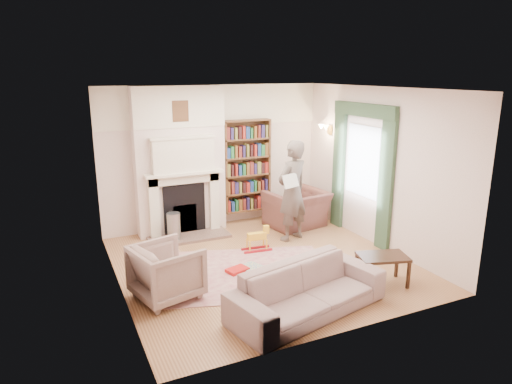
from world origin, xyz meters
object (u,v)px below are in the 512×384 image
armchair_reading (297,209)px  coffee_table (382,270)px  rocking_horse (257,239)px  armchair_left (167,272)px  sofa (308,290)px  man_reading (292,191)px  bookcase (246,166)px  paraffin_heater (174,227)px

armchair_reading → coffee_table: 2.80m
rocking_horse → armchair_left: bearing=-145.4°
armchair_reading → sofa: size_ratio=0.52×
armchair_reading → armchair_left: 3.64m
armchair_left → man_reading: man_reading is taller
bookcase → rocking_horse: bookcase is taller
armchair_left → man_reading: (2.67, 1.27, 0.55)m
armchair_reading → armchair_left: size_ratio=1.31×
bookcase → sofa: size_ratio=0.86×
bookcase → armchair_left: size_ratio=2.19×
armchair_reading → man_reading: man_reading is taller
bookcase → armchair_left: bearing=-131.9°
armchair_left → sofa: armchair_left is taller
bookcase → paraffin_heater: (-1.70, -0.55, -0.90)m
bookcase → sofa: bearing=-101.8°
man_reading → coffee_table: (0.30, -2.19, -0.71)m
armchair_left → coffee_table: 3.11m
armchair_reading → coffee_table: bearing=77.6°
paraffin_heater → bookcase: bearing=17.9°
armchair_reading → armchair_left: (-3.12, -1.87, 0.02)m
bookcase → paraffin_heater: bookcase is taller
armchair_left → rocking_horse: (1.83, 1.01, -0.16)m
armchair_reading → rocking_horse: (-1.29, -0.87, -0.14)m
armchair_reading → armchair_left: armchair_left is taller
armchair_reading → man_reading: bearing=43.8°
armchair_left → rocking_horse: armchair_left is taller
coffee_table → rocking_horse: bearing=137.4°
armchair_left → paraffin_heater: size_ratio=1.54×
armchair_reading → sofa: armchair_reading is taller
man_reading → coffee_table: 2.32m
rocking_horse → bookcase: bearing=78.1°
coffee_table → rocking_horse: size_ratio=1.37×
paraffin_heater → armchair_reading: bearing=-4.4°
bookcase → man_reading: size_ratio=0.99×
armchair_reading → sofa: 3.41m
sofa → paraffin_heater: size_ratio=3.92×
rocking_horse → man_reading: bearing=23.5°
armchair_reading → rocking_horse: armchair_reading is taller
rocking_horse → sofa: bearing=-91.5°
armchair_left → sofa: bearing=-141.4°
man_reading → rocking_horse: bearing=-1.4°
armchair_reading → rocking_horse: size_ratio=2.17×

